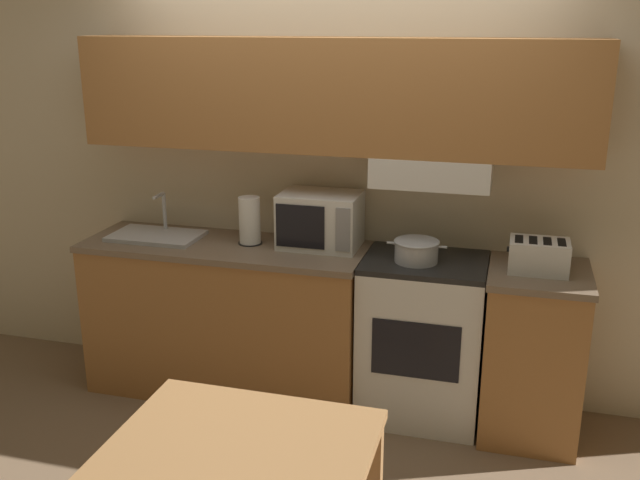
{
  "coord_description": "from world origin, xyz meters",
  "views": [
    {
      "loc": [
        0.99,
        -3.94,
        2.18
      ],
      "look_at": [
        0.05,
        -0.53,
        1.08
      ],
      "focal_mm": 40.0,
      "sensor_mm": 36.0,
      "label": 1
    }
  ],
  "objects_px": {
    "microwave": "(320,220)",
    "toaster": "(539,256)",
    "paper_towel_roll": "(250,221)",
    "stove_range": "(422,338)",
    "dining_table": "(240,475)",
    "sink_basin": "(156,235)",
    "cooking_pot": "(416,250)"
  },
  "relations": [
    {
      "from": "microwave",
      "to": "sink_basin",
      "type": "height_order",
      "value": "microwave"
    },
    {
      "from": "dining_table",
      "to": "stove_range",
      "type": "bearing_deg",
      "value": 75.75
    },
    {
      "from": "cooking_pot",
      "to": "toaster",
      "type": "height_order",
      "value": "toaster"
    },
    {
      "from": "stove_range",
      "to": "dining_table",
      "type": "xyz_separation_m",
      "value": [
        -0.42,
        -1.67,
        0.17
      ]
    },
    {
      "from": "toaster",
      "to": "dining_table",
      "type": "height_order",
      "value": "toaster"
    },
    {
      "from": "stove_range",
      "to": "dining_table",
      "type": "height_order",
      "value": "stove_range"
    },
    {
      "from": "microwave",
      "to": "sink_basin",
      "type": "distance_m",
      "value": 1.0
    },
    {
      "from": "microwave",
      "to": "dining_table",
      "type": "xyz_separation_m",
      "value": [
        0.19,
        -1.75,
        -0.45
      ]
    },
    {
      "from": "toaster",
      "to": "dining_table",
      "type": "bearing_deg",
      "value": -121.51
    },
    {
      "from": "stove_range",
      "to": "toaster",
      "type": "height_order",
      "value": "toaster"
    },
    {
      "from": "microwave",
      "to": "sink_basin",
      "type": "xyz_separation_m",
      "value": [
        -0.99,
        -0.1,
        -0.14
      ]
    },
    {
      "from": "paper_towel_roll",
      "to": "dining_table",
      "type": "distance_m",
      "value": 1.85
    },
    {
      "from": "stove_range",
      "to": "toaster",
      "type": "relative_size",
      "value": 3.0
    },
    {
      "from": "microwave",
      "to": "stove_range",
      "type": "bearing_deg",
      "value": -7.78
    },
    {
      "from": "paper_towel_roll",
      "to": "toaster",
      "type": "bearing_deg",
      "value": -2.02
    },
    {
      "from": "toaster",
      "to": "dining_table",
      "type": "xyz_separation_m",
      "value": [
        -1.01,
        -1.64,
        -0.38
      ]
    },
    {
      "from": "sink_basin",
      "to": "dining_table",
      "type": "xyz_separation_m",
      "value": [
        1.18,
        -1.65,
        -0.31
      ]
    },
    {
      "from": "microwave",
      "to": "dining_table",
      "type": "bearing_deg",
      "value": -83.81
    },
    {
      "from": "microwave",
      "to": "dining_table",
      "type": "distance_m",
      "value": 1.82
    },
    {
      "from": "toaster",
      "to": "stove_range",
      "type": "bearing_deg",
      "value": 177.17
    },
    {
      "from": "microwave",
      "to": "toaster",
      "type": "height_order",
      "value": "microwave"
    },
    {
      "from": "sink_basin",
      "to": "stove_range",
      "type": "bearing_deg",
      "value": 0.62
    },
    {
      "from": "cooking_pot",
      "to": "microwave",
      "type": "bearing_deg",
      "value": 167.54
    },
    {
      "from": "paper_towel_roll",
      "to": "stove_range",
      "type": "bearing_deg",
      "value": -1.55
    },
    {
      "from": "stove_range",
      "to": "sink_basin",
      "type": "xyz_separation_m",
      "value": [
        -1.6,
        -0.02,
        0.48
      ]
    },
    {
      "from": "stove_range",
      "to": "sink_basin",
      "type": "distance_m",
      "value": 1.67
    },
    {
      "from": "cooking_pot",
      "to": "paper_towel_roll",
      "type": "xyz_separation_m",
      "value": [
        -0.98,
        0.07,
        0.07
      ]
    },
    {
      "from": "stove_range",
      "to": "cooking_pot",
      "type": "xyz_separation_m",
      "value": [
        -0.05,
        -0.04,
        0.53
      ]
    },
    {
      "from": "cooking_pot",
      "to": "toaster",
      "type": "bearing_deg",
      "value": 1.19
    },
    {
      "from": "cooking_pot",
      "to": "dining_table",
      "type": "xyz_separation_m",
      "value": [
        -0.38,
        -1.63,
        -0.36
      ]
    },
    {
      "from": "toaster",
      "to": "paper_towel_roll",
      "type": "xyz_separation_m",
      "value": [
        -1.6,
        0.06,
        0.05
      ]
    },
    {
      "from": "microwave",
      "to": "sink_basin",
      "type": "relative_size",
      "value": 0.85
    }
  ]
}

